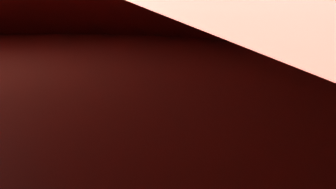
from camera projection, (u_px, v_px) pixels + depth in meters
lounger_second_shoreside at (144, 119)px, 6.13m from camera, size 1.40×0.79×0.54m
lounger_second_inland at (168, 179)px, 3.96m from camera, size 1.38×0.61×0.60m
lounger_farthest_shoreside at (138, 76)px, 9.72m from camera, size 1.29×0.58×0.58m
lounger_farthest_inland at (162, 95)px, 7.92m from camera, size 1.55×0.81×0.48m
beach_ball at (58, 67)px, 11.81m from camera, size 0.36×0.36×0.36m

